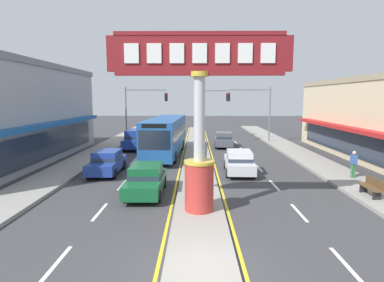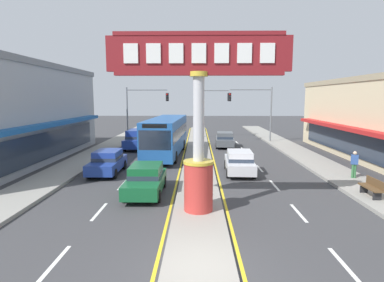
# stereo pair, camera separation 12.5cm
# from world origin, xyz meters

# --- Properties ---
(ground_plane) EXTENTS (160.00, 160.00, 0.00)m
(ground_plane) POSITION_xyz_m (0.00, 0.00, 0.00)
(ground_plane) COLOR #3A3A3D
(median_strip) EXTENTS (2.20, 52.00, 0.14)m
(median_strip) POSITION_xyz_m (0.00, 18.00, 0.07)
(median_strip) COLOR gray
(median_strip) RESTS_ON ground
(sidewalk_left) EXTENTS (2.74, 60.00, 0.18)m
(sidewalk_left) POSITION_xyz_m (-9.07, 16.00, 0.09)
(sidewalk_left) COLOR gray
(sidewalk_left) RESTS_ON ground
(sidewalk_right) EXTENTS (2.74, 60.00, 0.18)m
(sidewalk_right) POSITION_xyz_m (9.07, 16.00, 0.09)
(sidewalk_right) COLOR gray
(sidewalk_right) RESTS_ON ground
(lane_markings) EXTENTS (8.94, 52.00, 0.01)m
(lane_markings) POSITION_xyz_m (0.00, 16.65, 0.00)
(lane_markings) COLOR silver
(lane_markings) RESTS_ON ground
(district_sign) EXTENTS (7.59, 1.31, 7.53)m
(district_sign) POSITION_xyz_m (0.00, 4.70, 4.06)
(district_sign) COLOR #B7332D
(district_sign) RESTS_ON median_strip
(traffic_light_left_side) EXTENTS (4.86, 0.46, 6.20)m
(traffic_light_left_side) POSITION_xyz_m (-6.33, 27.48, 4.25)
(traffic_light_left_side) COLOR slate
(traffic_light_left_side) RESTS_ON ground
(traffic_light_right_side) EXTENTS (4.86, 0.46, 6.20)m
(traffic_light_right_side) POSITION_xyz_m (6.33, 26.70, 4.25)
(traffic_light_right_side) COLOR slate
(traffic_light_right_side) RESTS_ON ground
(traffic_light_median_far) EXTENTS (4.20, 0.46, 6.20)m
(traffic_light_median_far) POSITION_xyz_m (1.32, 30.79, 4.19)
(traffic_light_median_far) COLOR slate
(traffic_light_median_far) RESTS_ON ground
(bus_near_right_lane) EXTENTS (3.09, 11.31, 3.26)m
(bus_near_right_lane) POSITION_xyz_m (-2.75, 18.78, 1.87)
(bus_near_right_lane) COLOR #1E5199
(bus_near_right_lane) RESTS_ON ground
(sedan_far_right_lane) EXTENTS (1.88, 4.32, 1.53)m
(sedan_far_right_lane) POSITION_xyz_m (-6.05, 11.98, 0.79)
(sedan_far_right_lane) COLOR navy
(sedan_far_right_lane) RESTS_ON ground
(sedan_near_left_lane) EXTENTS (1.84, 4.30, 1.53)m
(sedan_near_left_lane) POSITION_xyz_m (-2.75, 7.47, 0.79)
(sedan_near_left_lane) COLOR #14562D
(sedan_near_left_lane) RESTS_ON ground
(sedan_mid_left_lane) EXTENTS (2.02, 4.39, 1.53)m
(sedan_mid_left_lane) POSITION_xyz_m (2.75, 23.55, 0.79)
(sedan_mid_left_lane) COLOR #4C5156
(sedan_mid_left_lane) RESTS_ON ground
(suv_far_left_oncoming) EXTENTS (1.97, 4.60, 1.90)m
(suv_far_left_oncoming) POSITION_xyz_m (-6.05, 22.20, 0.98)
(suv_far_left_oncoming) COLOR navy
(suv_far_left_oncoming) RESTS_ON ground
(sedan_kerb_right) EXTENTS (1.97, 4.37, 1.53)m
(sedan_kerb_right) POSITION_xyz_m (2.75, 12.10, 0.79)
(sedan_kerb_right) COLOR silver
(sedan_kerb_right) RESTS_ON ground
(street_bench) EXTENTS (0.48, 1.60, 0.88)m
(street_bench) POSITION_xyz_m (8.57, 6.68, 0.65)
(street_bench) COLOR brown
(street_bench) RESTS_ON sidewalk_right
(pedestrian_near_kerb) EXTENTS (0.45, 0.35, 1.64)m
(pedestrian_near_kerb) POSITION_xyz_m (9.44, 10.31, 1.11)
(pedestrian_near_kerb) COLOR #336B3D
(pedestrian_near_kerb) RESTS_ON sidewalk_right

